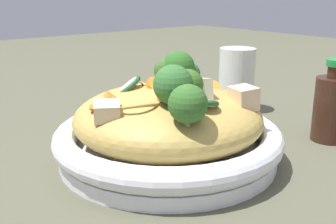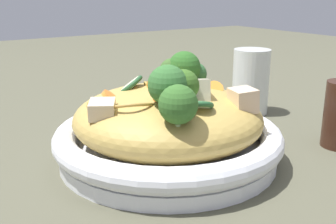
% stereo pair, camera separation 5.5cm
% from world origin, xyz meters
% --- Properties ---
extents(ground_plane, '(3.00, 3.00, 0.00)m').
position_xyz_m(ground_plane, '(0.00, 0.00, 0.00)').
color(ground_plane, '#4E4D3B').
extents(serving_bowl, '(0.31, 0.31, 0.05)m').
position_xyz_m(serving_bowl, '(0.00, 0.00, 0.03)').
color(serving_bowl, white).
rests_on(serving_bowl, ground_plane).
extents(noodle_heap, '(0.25, 0.25, 0.08)m').
position_xyz_m(noodle_heap, '(-0.00, -0.00, 0.06)').
color(noodle_heap, tan).
rests_on(noodle_heap, serving_bowl).
extents(broccoli_florets, '(0.20, 0.18, 0.07)m').
position_xyz_m(broccoli_florets, '(0.01, 0.01, 0.11)').
color(broccoli_florets, '#9CC170').
rests_on(broccoli_florets, serving_bowl).
extents(carrot_coins, '(0.08, 0.19, 0.03)m').
position_xyz_m(carrot_coins, '(-0.01, -0.02, 0.10)').
color(carrot_coins, orange).
rests_on(carrot_coins, serving_bowl).
extents(zucchini_slices, '(0.18, 0.14, 0.03)m').
position_xyz_m(zucchini_slices, '(0.01, 0.01, 0.10)').
color(zucchini_slices, beige).
rests_on(zucchini_slices, serving_bowl).
extents(chicken_chunks, '(0.11, 0.20, 0.04)m').
position_xyz_m(chicken_chunks, '(0.04, 0.00, 0.10)').
color(chicken_chunks, beige).
rests_on(chicken_chunks, serving_bowl).
extents(soy_sauce_bottle, '(0.05, 0.05, 0.13)m').
position_xyz_m(soy_sauce_bottle, '(0.10, 0.24, 0.05)').
color(soy_sauce_bottle, '#381E14').
rests_on(soy_sauce_bottle, ground_plane).
extents(drinking_glass, '(0.07, 0.07, 0.12)m').
position_xyz_m(drinking_glass, '(-0.10, 0.25, 0.06)').
color(drinking_glass, silver).
rests_on(drinking_glass, ground_plane).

